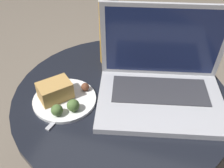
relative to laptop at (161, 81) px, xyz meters
The scene contains 5 objects.
table 0.23m from the laptop, 163.96° to the right, with size 0.66×0.66×0.49m.
laptop is the anchor object (origin of this frame).
beer_glass 0.25m from the laptop, 147.57° to the left, with size 0.06×0.06×0.26m.
snack_plate 0.29m from the laptop, 157.08° to the right, with size 0.19×0.19×0.06m.
fork 0.27m from the laptop, 152.32° to the right, with size 0.06×0.18×0.01m.
Camera 1 is at (0.15, -0.57, 1.03)m, focal length 42.00 mm.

